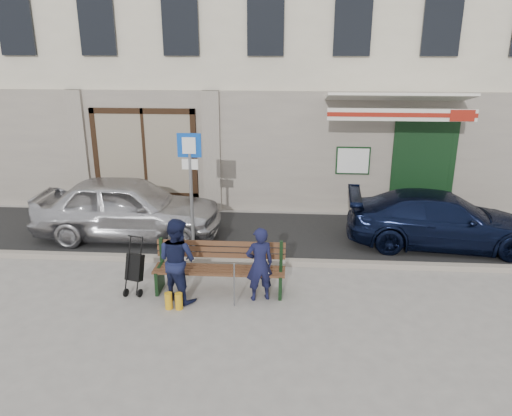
# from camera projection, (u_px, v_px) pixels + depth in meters

# --- Properties ---
(ground) EXTENTS (80.00, 80.00, 0.00)m
(ground) POSITION_uv_depth(u_px,v_px,m) (250.00, 300.00, 8.97)
(ground) COLOR #9E9991
(ground) RESTS_ON ground
(asphalt_lane) EXTENTS (60.00, 3.20, 0.01)m
(asphalt_lane) POSITION_uv_depth(u_px,v_px,m) (260.00, 235.00, 11.90)
(asphalt_lane) COLOR #282828
(asphalt_lane) RESTS_ON ground
(curb) EXTENTS (60.00, 0.18, 0.12)m
(curb) POSITION_uv_depth(u_px,v_px,m) (256.00, 261.00, 10.37)
(curb) COLOR #9E9384
(curb) RESTS_ON ground
(building) EXTENTS (20.00, 8.27, 10.00)m
(building) POSITION_uv_depth(u_px,v_px,m) (272.00, 21.00, 15.36)
(building) COLOR beige
(building) RESTS_ON ground
(car_silver) EXTENTS (4.31, 1.75, 1.46)m
(car_silver) POSITION_uv_depth(u_px,v_px,m) (128.00, 208.00, 11.58)
(car_silver) COLOR silver
(car_silver) RESTS_ON ground
(car_navy) EXTENTS (4.31, 2.03, 1.21)m
(car_navy) POSITION_uv_depth(u_px,v_px,m) (442.00, 220.00, 11.16)
(car_navy) COLOR black
(car_navy) RESTS_ON ground
(parking_sign) EXTENTS (0.49, 0.08, 2.65)m
(parking_sign) POSITION_uv_depth(u_px,v_px,m) (191.00, 175.00, 10.28)
(parking_sign) COLOR gray
(parking_sign) RESTS_ON ground
(bench) EXTENTS (2.40, 1.17, 0.98)m
(bench) POSITION_uv_depth(u_px,v_px,m) (217.00, 269.00, 9.11)
(bench) COLOR brown
(bench) RESTS_ON ground
(man) EXTENTS (0.58, 0.47, 1.37)m
(man) POSITION_uv_depth(u_px,v_px,m) (260.00, 264.00, 8.78)
(man) COLOR #131536
(man) RESTS_ON ground
(woman) EXTENTS (0.93, 0.87, 1.53)m
(woman) POSITION_uv_depth(u_px,v_px,m) (177.00, 260.00, 8.77)
(woman) COLOR #151A3A
(woman) RESTS_ON ground
(stroller) EXTENTS (0.37, 0.48, 1.05)m
(stroller) POSITION_uv_depth(u_px,v_px,m) (135.00, 268.00, 9.12)
(stroller) COLOR black
(stroller) RESTS_ON ground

